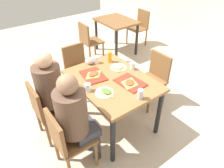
{
  "coord_description": "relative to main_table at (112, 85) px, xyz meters",
  "views": [
    {
      "loc": [
        1.72,
        -1.27,
        2.22
      ],
      "look_at": [
        0.0,
        0.0,
        0.69
      ],
      "focal_mm": 32.58,
      "sensor_mm": 36.0,
      "label": 1
    }
  ],
  "objects": [
    {
      "name": "pizza_slice_a",
      "position": [
        -0.21,
        -0.15,
        0.12
      ],
      "size": [
        0.18,
        0.24,
        0.02
      ],
      "color": "#C68C47",
      "rests_on": "tray_red_near"
    },
    {
      "name": "ground_plane",
      "position": [
        0.0,
        0.0,
        -0.68
      ],
      "size": [
        10.0,
        10.0,
        0.02
      ],
      "primitive_type": "cube",
      "color": "#B7A893"
    },
    {
      "name": "tray_red_near",
      "position": [
        -0.2,
        -0.15,
        0.11
      ],
      "size": [
        0.39,
        0.31,
        0.02
      ],
      "primitive_type": "cube",
      "rotation": [
        0.0,
        0.0,
        -0.15
      ],
      "color": "red",
      "rests_on": "main_table"
    },
    {
      "name": "condiment_bottle",
      "position": [
        -0.38,
        0.24,
        0.18
      ],
      "size": [
        0.06,
        0.06,
        0.16
      ],
      "primitive_type": "cylinder",
      "color": "orange",
      "rests_on": "main_table"
    },
    {
      "name": "background_chair_far",
      "position": [
        -1.81,
        2.19,
        -0.17
      ],
      "size": [
        0.4,
        0.4,
        0.85
      ],
      "color": "brown",
      "rests_on": "ground_plane"
    },
    {
      "name": "plastic_cup_c",
      "position": [
        -0.47,
        0.07,
        0.15
      ],
      "size": [
        0.07,
        0.07,
        0.1
      ],
      "primitive_type": "cylinder",
      "color": "white",
      "rests_on": "main_table"
    },
    {
      "name": "person_in_red",
      "position": [
        -0.29,
        -0.68,
        0.07
      ],
      "size": [
        0.32,
        0.42,
        1.26
      ],
      "color": "#383842",
      "rests_on": "ground_plane"
    },
    {
      "name": "plastic_cup_a",
      "position": [
        -0.03,
        0.37,
        0.15
      ],
      "size": [
        0.07,
        0.07,
        0.1
      ],
      "primitive_type": "cylinder",
      "color": "white",
      "rests_on": "main_table"
    },
    {
      "name": "pizza_slice_d",
      "position": [
        0.18,
        -0.22,
        0.12
      ],
      "size": [
        0.2,
        0.15,
        0.02
      ],
      "color": "#DBAD60",
      "rests_on": "paper_plate_near_edge"
    },
    {
      "name": "chair_near_left",
      "position": [
        -0.29,
        -0.82,
        -0.17
      ],
      "size": [
        0.4,
        0.4,
        0.85
      ],
      "color": "brown",
      "rests_on": "ground_plane"
    },
    {
      "name": "main_table",
      "position": [
        0.0,
        0.0,
        0.0
      ],
      "size": [
        1.17,
        0.87,
        0.77
      ],
      "color": "olive",
      "rests_on": "ground_plane"
    },
    {
      "name": "background_chair_near",
      "position": [
        -1.81,
        0.72,
        -0.17
      ],
      "size": [
        0.4,
        0.4,
        0.85
      ],
      "color": "brown",
      "rests_on": "ground_plane"
    },
    {
      "name": "chair_near_right",
      "position": [
        0.29,
        -0.82,
        -0.17
      ],
      "size": [
        0.4,
        0.4,
        0.85
      ],
      "color": "brown",
      "rests_on": "ground_plane"
    },
    {
      "name": "background_table",
      "position": [
        -1.81,
        1.45,
        -0.03
      ],
      "size": [
        0.9,
        0.7,
        0.77
      ],
      "color": "brown",
      "rests_on": "ground_plane"
    },
    {
      "name": "plastic_cup_b",
      "position": [
        0.03,
        -0.37,
        0.15
      ],
      "size": [
        0.07,
        0.07,
        0.1
      ],
      "primitive_type": "cylinder",
      "color": "white",
      "rests_on": "main_table"
    },
    {
      "name": "chair_left_end",
      "position": [
        -0.97,
        0.0,
        -0.17
      ],
      "size": [
        0.4,
        0.4,
        0.85
      ],
      "color": "brown",
      "rests_on": "ground_plane"
    },
    {
      "name": "chair_far_side",
      "position": [
        0.0,
        0.82,
        -0.17
      ],
      "size": [
        0.4,
        0.4,
        0.85
      ],
      "color": "brown",
      "rests_on": "ground_plane"
    },
    {
      "name": "soda_can",
      "position": [
        0.5,
        0.02,
        0.16
      ],
      "size": [
        0.07,
        0.07,
        0.12
      ],
      "primitive_type": "cylinder",
      "color": "#B7BCC6",
      "rests_on": "main_table"
    },
    {
      "name": "person_in_brown_jacket",
      "position": [
        0.29,
        -0.68,
        0.07
      ],
      "size": [
        0.32,
        0.42,
        1.26
      ],
      "color": "#383842",
      "rests_on": "ground_plane"
    },
    {
      "name": "paper_plate_near_edge",
      "position": [
        0.18,
        -0.24,
        0.1
      ],
      "size": [
        0.22,
        0.22,
        0.01
      ],
      "primitive_type": "cylinder",
      "color": "white",
      "rests_on": "main_table"
    },
    {
      "name": "pizza_slice_b",
      "position": [
        0.22,
        0.1,
        0.12
      ],
      "size": [
        0.24,
        0.25,
        0.02
      ],
      "color": "tan",
      "rests_on": "tray_red_far"
    },
    {
      "name": "tray_red_far",
      "position": [
        0.2,
        0.13,
        0.11
      ],
      "size": [
        0.38,
        0.29,
        0.02
      ],
      "primitive_type": "cube",
      "rotation": [
        0.0,
        0.0,
        0.08
      ],
      "color": "red",
      "rests_on": "main_table"
    },
    {
      "name": "paper_plate_center",
      "position": [
        -0.18,
        0.24,
        0.1
      ],
      "size": [
        0.22,
        0.22,
        0.01
      ],
      "primitive_type": "cylinder",
      "color": "white",
      "rests_on": "main_table"
    },
    {
      "name": "foil_bundle",
      "position": [
        -0.5,
        -0.02,
        0.15
      ],
      "size": [
        0.1,
        0.1,
        0.1
      ],
      "primitive_type": "sphere",
      "color": "silver",
      "rests_on": "main_table"
    },
    {
      "name": "pizza_slice_c",
      "position": [
        -0.17,
        0.23,
        0.12
      ],
      "size": [
        0.23,
        0.22,
        0.02
      ],
      "color": "tan",
      "rests_on": "paper_plate_center"
    }
  ]
}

